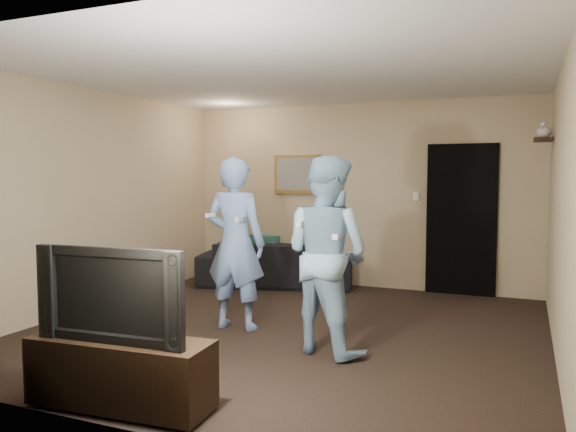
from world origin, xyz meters
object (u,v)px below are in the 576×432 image
at_px(sofa, 276,263).
at_px(wii_player_right, 327,254).
at_px(television, 119,293).
at_px(tv_console, 121,372).
at_px(wii_player_left, 235,244).

bearing_deg(sofa, wii_player_right, 107.78).
bearing_deg(television, sofa, 96.31).
bearing_deg(tv_console, television, 176.12).
distance_m(sofa, tv_console, 4.39).
height_order(television, wii_player_left, wii_player_left).
distance_m(tv_console, wii_player_right, 2.04).
bearing_deg(television, tv_console, -3.88).
xyz_separation_m(wii_player_left, wii_player_right, (1.11, -0.35, -0.00)).
bearing_deg(wii_player_left, wii_player_right, -17.21).
xyz_separation_m(sofa, tv_console, (0.78, -4.32, -0.07)).
distance_m(sofa, wii_player_left, 2.38).
bearing_deg(wii_player_left, tv_console, -83.72).
relative_size(television, wii_player_right, 0.63).
relative_size(sofa, tv_console, 1.70).
bearing_deg(sofa, television, 85.29).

